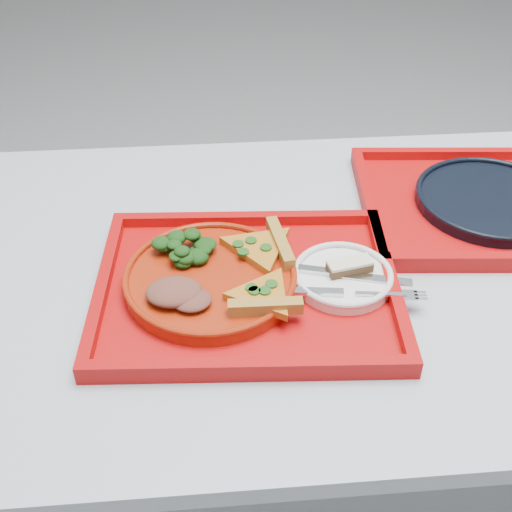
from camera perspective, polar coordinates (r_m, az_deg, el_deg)
name	(u,v)px	position (r m, az deg, el deg)	size (l,w,h in m)	color
ground	(378,501)	(1.65, 10.83, -20.62)	(10.00, 10.00, 0.00)	#96999E
table	(426,287)	(1.14, 14.85, -2.72)	(1.60, 0.80, 0.75)	#B0BAC6
tray_main	(247,290)	(0.97, -0.77, -3.04)	(0.45, 0.35, 0.01)	#AD0909
tray_far	(488,207)	(1.22, 19.94, 4.08)	(0.45, 0.35, 0.01)	#AD0909
dinner_plate	(210,280)	(0.97, -4.07, -2.16)	(0.26, 0.26, 0.02)	#9B210A
side_plate	(343,278)	(0.98, 7.70, -1.97)	(0.15, 0.15, 0.01)	white
navy_plate	(490,201)	(1.21, 20.08, 4.62)	(0.26, 0.26, 0.02)	black
pizza_slice_a	(264,293)	(0.92, 0.71, -3.28)	(0.12, 0.10, 0.02)	gold
pizza_slice_b	(259,246)	(1.00, 0.31, 0.94)	(0.13, 0.12, 0.02)	gold
salad_heap	(183,247)	(0.99, -6.50, 0.80)	(0.08, 0.07, 0.04)	black
meat_portion	(174,292)	(0.92, -7.30, -3.18)	(0.08, 0.07, 0.02)	brown
dessert_bar	(350,266)	(0.98, 8.32, -0.91)	(0.07, 0.04, 0.02)	#442616
knife	(350,275)	(0.97, 8.37, -1.64)	(0.18, 0.02, 0.01)	silver
fork	(354,293)	(0.94, 8.70, -3.27)	(0.18, 0.02, 0.01)	silver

